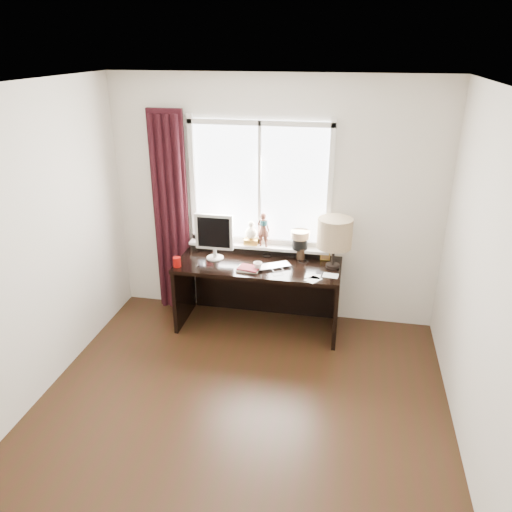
% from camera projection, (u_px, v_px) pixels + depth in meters
% --- Properties ---
extents(floor, '(3.50, 4.00, 0.00)m').
position_uv_depth(floor, '(232.00, 432.00, 3.97)').
color(floor, '#301E0E').
rests_on(floor, ground).
extents(ceiling, '(3.50, 4.00, 0.00)m').
position_uv_depth(ceiling, '(224.00, 90.00, 2.94)').
color(ceiling, white).
rests_on(ceiling, wall_back).
extents(wall_back, '(3.50, 0.00, 2.60)m').
position_uv_depth(wall_back, '(274.00, 203.00, 5.26)').
color(wall_back, beige).
rests_on(wall_back, ground).
extents(wall_left, '(0.00, 4.00, 2.60)m').
position_uv_depth(wall_left, '(4.00, 267.00, 3.77)').
color(wall_left, beige).
rests_on(wall_left, ground).
extents(wall_right, '(0.00, 4.00, 2.60)m').
position_uv_depth(wall_right, '(497.00, 311.00, 3.15)').
color(wall_right, beige).
rests_on(wall_right, ground).
extents(laptop, '(0.41, 0.36, 0.03)m').
position_uv_depth(laptop, '(274.00, 266.00, 5.07)').
color(laptop, silver).
rests_on(laptop, desk).
extents(mug, '(0.12, 0.11, 0.09)m').
position_uv_depth(mug, '(258.00, 266.00, 5.00)').
color(mug, white).
rests_on(mug, desk).
extents(red_cup, '(0.08, 0.08, 0.10)m').
position_uv_depth(red_cup, '(177.00, 262.00, 5.08)').
color(red_cup, '#7E0704').
rests_on(red_cup, desk).
extents(window, '(1.52, 0.23, 1.40)m').
position_uv_depth(window, '(259.00, 203.00, 5.24)').
color(window, white).
rests_on(window, ground).
extents(curtain, '(0.38, 0.09, 2.25)m').
position_uv_depth(curtain, '(171.00, 216.00, 5.45)').
color(curtain, black).
rests_on(curtain, floor).
extents(desk, '(1.70, 0.70, 0.75)m').
position_uv_depth(desk, '(260.00, 281.00, 5.35)').
color(desk, black).
rests_on(desk, floor).
extents(monitor, '(0.40, 0.18, 0.49)m').
position_uv_depth(monitor, '(214.00, 234.00, 5.17)').
color(monitor, beige).
rests_on(monitor, desk).
extents(notebook_stack, '(0.24, 0.19, 0.03)m').
position_uv_depth(notebook_stack, '(248.00, 269.00, 5.01)').
color(notebook_stack, beige).
rests_on(notebook_stack, desk).
extents(brush_holder, '(0.09, 0.09, 0.25)m').
position_uv_depth(brush_holder, '(301.00, 253.00, 5.26)').
color(brush_holder, black).
rests_on(brush_holder, desk).
extents(icon_frame, '(0.10, 0.03, 0.13)m').
position_uv_depth(icon_frame, '(325.00, 254.00, 5.22)').
color(icon_frame, gold).
rests_on(icon_frame, desk).
extents(table_lamp, '(0.35, 0.35, 0.52)m').
position_uv_depth(table_lamp, '(335.00, 234.00, 4.94)').
color(table_lamp, black).
rests_on(table_lamp, desk).
extents(loose_papers, '(0.33, 0.28, 0.00)m').
position_uv_depth(loose_papers, '(319.00, 277.00, 4.86)').
color(loose_papers, white).
rests_on(loose_papers, desk).
extents(desk_cables, '(0.53, 0.41, 0.01)m').
position_uv_depth(desk_cables, '(277.00, 262.00, 5.20)').
color(desk_cables, black).
rests_on(desk_cables, desk).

